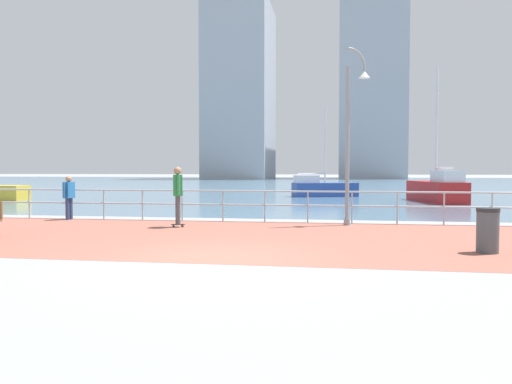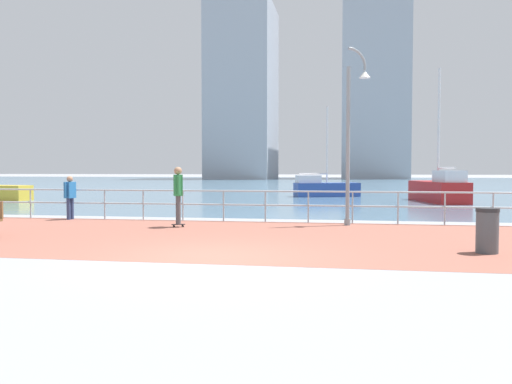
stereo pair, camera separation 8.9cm
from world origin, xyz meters
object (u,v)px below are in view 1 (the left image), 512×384
(sailboat_navy, at_px, (437,189))
(skateboarder, at_px, (178,191))
(sailboat_yellow, at_px, (323,188))
(lamppost, at_px, (352,127))
(bystander, at_px, (69,194))
(trash_bin, at_px, (488,230))

(sailboat_navy, bearing_deg, skateboarder, -126.07)
(skateboarder, relative_size, sailboat_yellow, 0.32)
(lamppost, distance_m, skateboarder, 5.63)
(bystander, distance_m, trash_bin, 13.13)
(bystander, relative_size, trash_bin, 1.60)
(bystander, relative_size, sailboat_yellow, 0.26)
(skateboarder, relative_size, sailboat_navy, 0.26)
(lamppost, distance_m, sailboat_navy, 13.12)
(skateboarder, height_order, sailboat_navy, sailboat_navy)
(lamppost, xyz_separation_m, bystander, (-9.47, 0.18, -2.13))
(bystander, height_order, sailboat_yellow, sailboat_yellow)
(skateboarder, bearing_deg, trash_bin, -24.31)
(sailboat_yellow, bearing_deg, skateboarder, -101.81)
(lamppost, relative_size, sailboat_navy, 0.78)
(bystander, bearing_deg, skateboarder, -20.01)
(lamppost, relative_size, skateboarder, 3.03)
(trash_bin, bearing_deg, skateboarder, 155.69)
(lamppost, height_order, skateboarder, lamppost)
(sailboat_yellow, bearing_deg, bystander, -116.60)
(skateboarder, relative_size, trash_bin, 1.93)
(bystander, bearing_deg, lamppost, -1.09)
(skateboarder, xyz_separation_m, trash_bin, (7.74, -3.50, -0.61))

